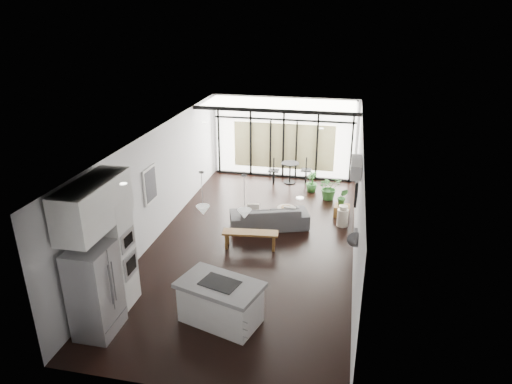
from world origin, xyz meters
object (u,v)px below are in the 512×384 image
at_px(island, 220,302).
at_px(pouf, 286,214).
at_px(console_bench, 250,240).
at_px(tv, 356,188).
at_px(milk_can, 343,216).
at_px(sofa, 269,213).
at_px(fridge, 95,291).

height_order(island, pouf, island).
bearing_deg(island, console_bench, 108.36).
bearing_deg(tv, console_bench, -151.77).
height_order(pouf, tv, tv).
bearing_deg(milk_can, console_bench, -141.90).
bearing_deg(sofa, milk_can, 175.69).
relative_size(fridge, console_bench, 1.26).
height_order(sofa, pouf, sofa).
bearing_deg(milk_can, pouf, 179.49).
relative_size(console_bench, milk_can, 2.30).
height_order(sofa, milk_can, sofa).
bearing_deg(island, pouf, 100.01).
height_order(island, console_bench, island).
bearing_deg(console_bench, milk_can, 31.70).
xyz_separation_m(island, milk_can, (2.13, 4.62, -0.12)).
xyz_separation_m(milk_can, tv, (0.28, -0.39, 1.00)).
bearing_deg(sofa, island, 69.43).
bearing_deg(sofa, fridge, 46.75).
bearing_deg(island, sofa, 104.52).
distance_m(fridge, pouf, 6.03).
height_order(fridge, console_bench, fridge).
bearing_deg(fridge, island, 18.93).
bearing_deg(tv, fridge, -132.34).
bearing_deg(pouf, console_bench, -110.17).
height_order(console_bench, pouf, console_bench).
distance_m(fridge, tv, 6.71).
distance_m(console_bench, milk_can, 2.79).
height_order(island, fridge, fridge).
distance_m(fridge, console_bench, 4.21).
relative_size(sofa, milk_can, 3.51).
distance_m(sofa, pouf, 0.66).
distance_m(island, tv, 4.94).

